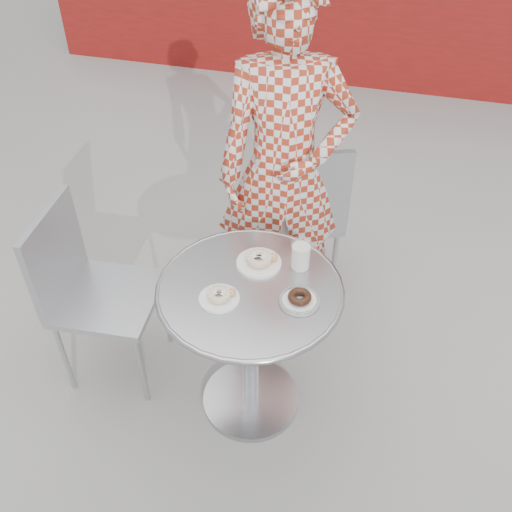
% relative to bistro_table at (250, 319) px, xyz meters
% --- Properties ---
extents(ground, '(60.00, 60.00, 0.00)m').
position_rel_bistro_table_xyz_m(ground, '(0.01, 0.05, -0.57)').
color(ground, '#9F9D97').
rests_on(ground, ground).
extents(bistro_table, '(0.75, 0.75, 0.76)m').
position_rel_bistro_table_xyz_m(bistro_table, '(0.00, 0.00, 0.00)').
color(bistro_table, '#B4B4B9').
rests_on(bistro_table, ground).
extents(chair_far, '(0.61, 0.61, 0.98)m').
position_rel_bistro_table_xyz_m(chair_far, '(-0.01, 0.87, -0.27)').
color(chair_far, '#A7A9AF').
rests_on(chair_far, ground).
extents(chair_left, '(0.48, 0.47, 0.92)m').
position_rel_bistro_table_xyz_m(chair_left, '(-0.70, 0.05, -0.29)').
color(chair_left, '#A7A9AF').
rests_on(chair_left, ground).
extents(seated_person, '(0.74, 0.61, 1.76)m').
position_rel_bistro_table_xyz_m(seated_person, '(-0.02, 0.68, 0.31)').
color(seated_person, '#9F2D18').
rests_on(seated_person, ground).
extents(plate_far, '(0.19, 0.19, 0.05)m').
position_rel_bistro_table_xyz_m(plate_far, '(0.00, 0.14, 0.20)').
color(plate_far, white).
rests_on(plate_far, bistro_table).
extents(plate_near, '(0.16, 0.16, 0.04)m').
position_rel_bistro_table_xyz_m(plate_near, '(-0.09, -0.09, 0.20)').
color(plate_near, white).
rests_on(plate_near, bistro_table).
extents(plate_checker, '(0.16, 0.16, 0.04)m').
position_rel_bistro_table_xyz_m(plate_checker, '(0.20, -0.02, 0.20)').
color(plate_checker, white).
rests_on(plate_checker, bistro_table).
extents(milk_cup, '(0.08, 0.08, 0.13)m').
position_rel_bistro_table_xyz_m(milk_cup, '(0.17, 0.17, 0.25)').
color(milk_cup, white).
rests_on(milk_cup, bistro_table).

